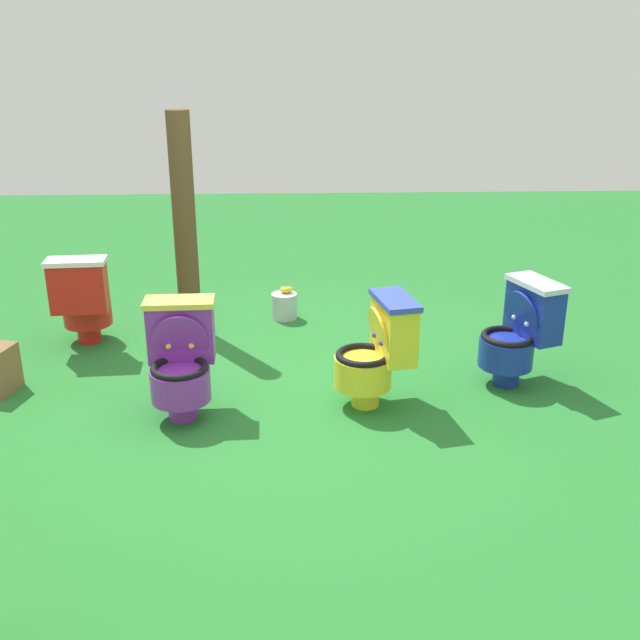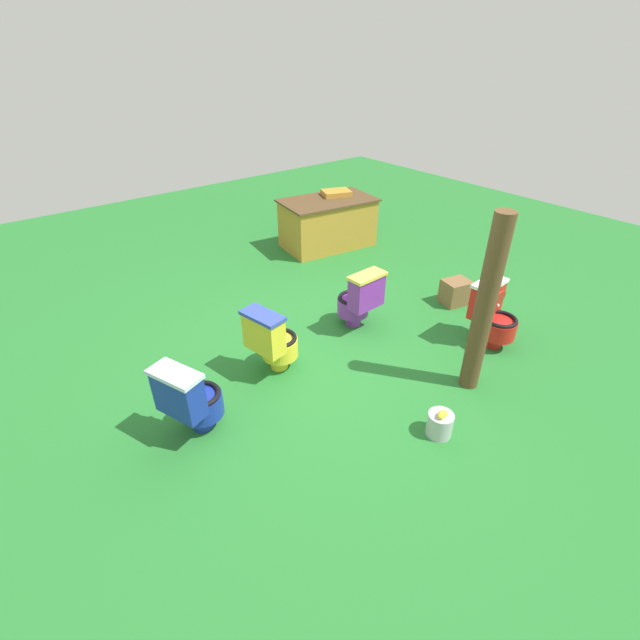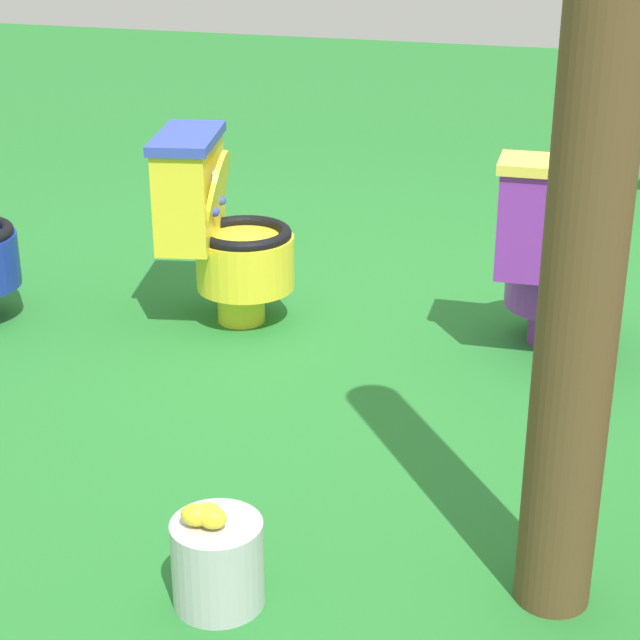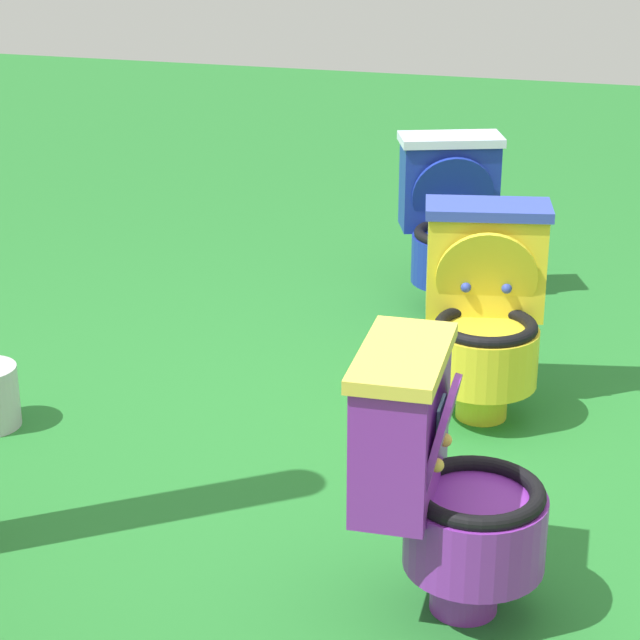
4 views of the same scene
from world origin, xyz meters
The scene contains 4 objects.
ground centered at (0.00, 0.00, 0.00)m, with size 14.00×14.00×0.00m, color #26752D.
toilet_purple centered at (0.63, 0.29, 0.37)m, with size 0.44×0.51×0.73m.
toilet_yellow centered at (-0.61, 0.21, 0.37)m, with size 0.56×0.49×0.73m.
toilet_blue centered at (-1.61, -0.08, 0.37)m, with size 0.60×0.55×0.73m.
Camera 4 is at (3.36, 0.73, 1.91)m, focal length 68.64 mm.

